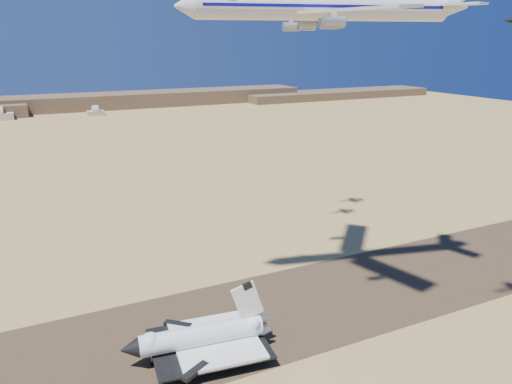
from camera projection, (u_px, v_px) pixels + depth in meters
name	position (u px, v px, depth m)	size (l,w,h in m)	color
ground	(214.00, 328.00, 148.88)	(1200.00, 1200.00, 0.00)	tan
runway	(214.00, 328.00, 148.87)	(600.00, 50.00, 0.06)	#4F3C27
ridgeline	(109.00, 103.00, 627.68)	(960.00, 90.00, 18.00)	brown
shuttle	(200.00, 338.00, 134.19)	(40.71, 28.00, 19.99)	white
carrier_747	(316.00, 8.00, 141.48)	(88.21, 66.32, 21.97)	silver
crew_a	(228.00, 365.00, 130.13)	(0.60, 0.39, 1.63)	#BF6C0B
crew_b	(254.00, 360.00, 132.20)	(0.88, 0.50, 1.80)	#BF6C0B
crew_c	(234.00, 357.00, 133.52)	(1.07, 0.55, 1.82)	#BF6C0B
chase_jet_d	(302.00, 8.00, 190.02)	(14.40, 7.81, 3.59)	silver
chase_jet_e	(317.00, 12.00, 207.85)	(15.19, 8.65, 3.83)	silver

